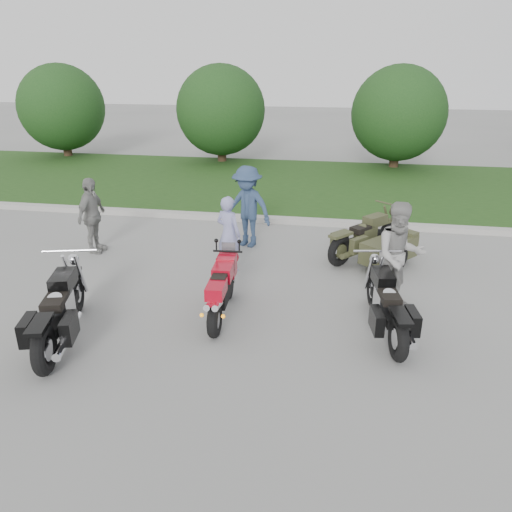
% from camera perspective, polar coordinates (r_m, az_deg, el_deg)
% --- Properties ---
extents(ground, '(80.00, 80.00, 0.00)m').
position_cam_1_polar(ground, '(8.32, -5.55, -8.70)').
color(ground, gray).
rests_on(ground, ground).
extents(curb, '(60.00, 0.30, 0.15)m').
position_cam_1_polar(curb, '(13.68, 1.00, 4.22)').
color(curb, '#A9A69F').
rests_on(curb, ground).
extents(grass_strip, '(60.00, 8.00, 0.14)m').
position_cam_1_polar(grass_strip, '(17.65, 3.13, 8.21)').
color(grass_strip, '#2E541C').
rests_on(grass_strip, ground).
extents(tree_far_left, '(3.60, 3.60, 4.00)m').
position_cam_1_polar(tree_far_left, '(23.75, -21.32, 15.53)').
color(tree_far_left, '#3F2B1C').
rests_on(tree_far_left, ground).
extents(tree_mid_left, '(3.60, 3.60, 4.00)m').
position_cam_1_polar(tree_mid_left, '(21.09, -4.04, 16.28)').
color(tree_mid_left, '#3F2B1C').
rests_on(tree_mid_left, ground).
extents(tree_mid_right, '(3.60, 3.60, 4.00)m').
position_cam_1_polar(tree_mid_right, '(20.58, 16.00, 15.39)').
color(tree_mid_right, '#3F2B1C').
rests_on(tree_mid_right, ground).
extents(sportbike_red, '(0.38, 1.95, 0.93)m').
position_cam_1_polar(sportbike_red, '(8.51, -3.97, -3.76)').
color(sportbike_red, black).
rests_on(sportbike_red, ground).
extents(cruiser_left, '(0.91, 2.53, 0.99)m').
position_cam_1_polar(cruiser_left, '(8.35, -21.56, -6.17)').
color(cruiser_left, black).
rests_on(cruiser_left, ground).
extents(cruiser_right, '(0.65, 2.38, 0.92)m').
position_cam_1_polar(cruiser_right, '(8.31, 14.78, -5.74)').
color(cruiser_right, black).
rests_on(cruiser_right, ground).
extents(cruiser_sidecar, '(1.96, 2.17, 0.91)m').
position_cam_1_polar(cruiser_sidecar, '(11.10, 13.74, 1.25)').
color(cruiser_sidecar, black).
rests_on(cruiser_sidecar, ground).
extents(person_stripe, '(0.69, 0.60, 1.60)m').
position_cam_1_polar(person_stripe, '(10.35, -3.14, 2.55)').
color(person_stripe, '#8B8CBD').
rests_on(person_stripe, ground).
extents(person_grey, '(1.10, 0.96, 1.94)m').
position_cam_1_polar(person_grey, '(9.08, 16.03, 0.00)').
color(person_grey, '#969591').
rests_on(person_grey, ground).
extents(person_denim, '(1.41, 1.10, 1.92)m').
position_cam_1_polar(person_denim, '(11.68, -1.00, 5.64)').
color(person_denim, navy).
rests_on(person_denim, ground).
extents(person_back, '(0.48, 1.04, 1.73)m').
position_cam_1_polar(person_back, '(11.90, -18.25, 4.39)').
color(person_back, gray).
rests_on(person_back, ground).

